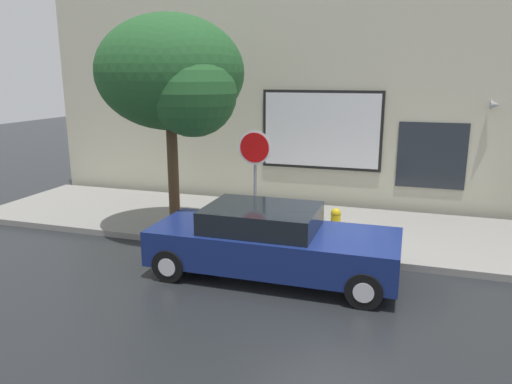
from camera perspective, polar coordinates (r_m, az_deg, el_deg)
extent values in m
plane|color=black|center=(9.51, 8.97, -10.42)|extent=(60.00, 60.00, 0.00)
cube|color=gray|center=(12.27, 11.15, -4.55)|extent=(20.00, 4.00, 0.15)
cube|color=beige|center=(14.17, 13.01, 11.88)|extent=(20.00, 0.40, 7.00)
cube|color=black|center=(14.18, 7.65, 7.21)|extent=(3.46, 0.06, 2.25)
cube|color=silver|center=(14.15, 7.63, 7.20)|extent=(3.30, 0.03, 2.09)
cube|color=#262B33|center=(14.07, 19.90, 4.03)|extent=(1.80, 0.04, 1.80)
cone|color=#99999E|center=(13.93, 26.21, 9.17)|extent=(0.22, 0.24, 0.24)
cube|color=navy|center=(9.46, 2.05, -6.44)|extent=(4.73, 1.80, 0.69)
cube|color=black|center=(9.34, 0.68, -3.05)|extent=(2.13, 1.59, 0.44)
cylinder|color=black|center=(10.05, 13.45, -7.31)|extent=(0.64, 0.22, 0.64)
cylinder|color=silver|center=(10.05, 13.45, -7.31)|extent=(0.35, 0.24, 0.35)
cylinder|color=black|center=(8.52, 12.56, -11.18)|extent=(0.64, 0.22, 0.64)
cylinder|color=silver|center=(8.52, 12.56, -11.18)|extent=(0.35, 0.24, 0.35)
cylinder|color=black|center=(10.87, -6.07, -5.39)|extent=(0.64, 0.22, 0.64)
cylinder|color=silver|center=(10.87, -6.07, -5.39)|extent=(0.35, 0.24, 0.35)
cylinder|color=black|center=(9.47, -10.12, -8.45)|extent=(0.64, 0.22, 0.64)
cylinder|color=silver|center=(9.47, -10.12, -8.45)|extent=(0.35, 0.24, 0.35)
cylinder|color=yellow|center=(11.06, 9.28, -4.21)|extent=(0.22, 0.22, 0.69)
sphere|color=gold|center=(10.96, 9.35, -2.48)|extent=(0.23, 0.23, 0.23)
cylinder|color=gold|center=(10.89, 9.16, -4.28)|extent=(0.09, 0.12, 0.09)
cylinder|color=gold|center=(11.20, 9.41, -3.80)|extent=(0.09, 0.12, 0.09)
cylinder|color=yellow|center=(11.16, 9.22, -5.75)|extent=(0.30, 0.30, 0.06)
cylinder|color=#4C3823|center=(11.74, -9.68, 2.11)|extent=(0.26, 0.26, 2.79)
ellipsoid|color=#235628|center=(11.52, -10.15, 13.63)|extent=(3.47, 2.95, 2.60)
sphere|color=#235628|center=(10.79, -7.39, 11.44)|extent=(1.91, 1.91, 1.91)
cylinder|color=gray|center=(10.90, -0.09, 0.61)|extent=(0.07, 0.07, 2.49)
cylinder|color=white|center=(10.70, -0.16, 5.23)|extent=(0.76, 0.02, 0.76)
cylinder|color=red|center=(10.68, -0.18, 5.22)|extent=(0.66, 0.02, 0.66)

